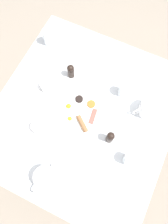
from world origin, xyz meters
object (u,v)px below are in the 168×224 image
Objects in this scene: teapot_near at (149,109)px; water_glass_tall at (48,37)px; knife_by_plate at (91,196)px; breakfast_plate at (80,112)px; wine_glass_spare at (129,159)px; napkin_folded at (109,63)px; teapot_far at (46,178)px; spoon_for_tea at (11,159)px; pepper_grinder at (110,137)px; fork_by_plate at (158,72)px; water_glass_short at (124,90)px; teacup_with_saucer_right at (47,86)px; teacup_with_saucer_left at (39,127)px; salt_grinder at (71,71)px.

teapot_near reaches higher than water_glass_tall.
breakfast_plate is at bearing -57.27° from knife_by_plate.
wine_glass_spare reaches higher than breakfast_plate.
teapot_far is at bearing 88.42° from napkin_folded.
napkin_folded is at bearing -107.23° from spoon_for_tea.
knife_by_plate is (-0.27, -0.02, -0.05)m from teapot_far.
pepper_grinder reaches higher than breakfast_plate.
fork_by_plate is 0.89m from knife_by_plate.
pepper_grinder is at bearing -24.65° from wine_glass_spare.
fork_by_plate is (-0.16, -0.24, -0.05)m from water_glass_short.
teacup_with_saucer_right is 1.30× the size of water_glass_short.
teacup_with_saucer_left is 1.19× the size of salt_grinder.
water_glass_tall reaches higher than water_glass_short.
breakfast_plate is at bearing 138.61° from water_glass_tall.
wine_glass_spare is (-0.00, 0.33, -0.00)m from teapot_near.
teacup_with_saucer_left is at bearing -103.82° from spoon_for_tea.
teacup_with_saucer_right reaches higher than breakfast_plate.
teacup_with_saucer_right is 0.45m from napkin_folded.
water_glass_short is 0.29m from fork_by_plate.
teacup_with_saucer_left is at bearing 113.23° from water_glass_tall.
teacup_with_saucer_left reaches higher than breakfast_plate.
teapot_near is 1.66× the size of water_glass_short.
wine_glass_spare is at bearing 162.03° from teacup_with_saucer_right.
wine_glass_spare is 0.65m from salt_grinder.
napkin_folded is at bearing -176.02° from water_glass_tall.
breakfast_plate is 0.25m from pepper_grinder.
salt_grinder is (-0.25, 0.16, -0.00)m from water_glass_tall.
napkin_folded is at bearing -134.62° from salt_grinder.
spoon_for_tea is at bearing 2.00° from knife_by_plate.
wine_glass_spare is 0.62m from fork_by_plate.
water_glass_short is (-0.19, -0.67, 0.00)m from teapot_far.
wine_glass_spare is at bearing 158.75° from breakfast_plate.
breakfast_plate is 0.40m from wine_glass_spare.
water_glass_short is at bearing 167.38° from water_glass_tall.
water_glass_tall is at bearing 127.57° from teapot_near.
water_glass_tall reaches higher than wine_glass_spare.
napkin_folded reaches higher than fork_by_plate.
knife_by_plate is at bearing 68.31° from wine_glass_spare.
knife_by_plate is (-0.69, 0.79, -0.06)m from water_glass_tall.
fork_by_plate is (-0.32, -0.07, -0.00)m from napkin_folded.
teapot_far is 0.42m from pepper_grinder.
breakfast_plate is 0.27m from salt_grinder.
teapot_near is 1.51× the size of salt_grinder.
breakfast_plate is 1.83× the size of teapot_near.
water_glass_tall is 0.66× the size of napkin_folded.
wine_glass_spare is (-0.55, -0.05, 0.02)m from teacup_with_saucer_left.
fork_by_plate is at bearing -87.50° from wine_glass_spare.
fork_by_plate is at bearing -10.14° from teapot_far.
teacup_with_saucer_left is at bearing 50.05° from water_glass_short.
breakfast_plate is 2.58× the size of water_glass_tall.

